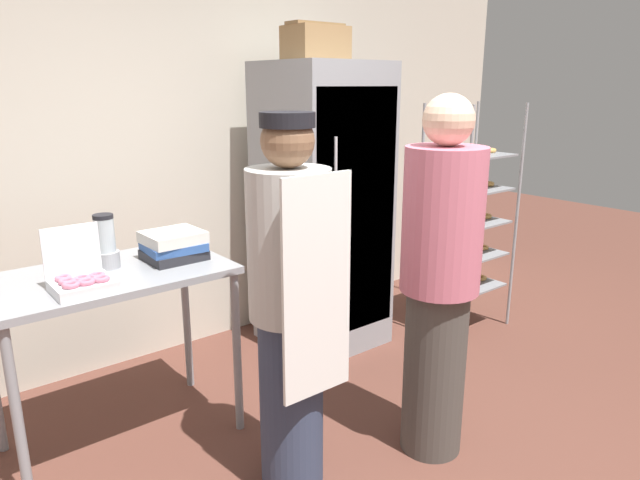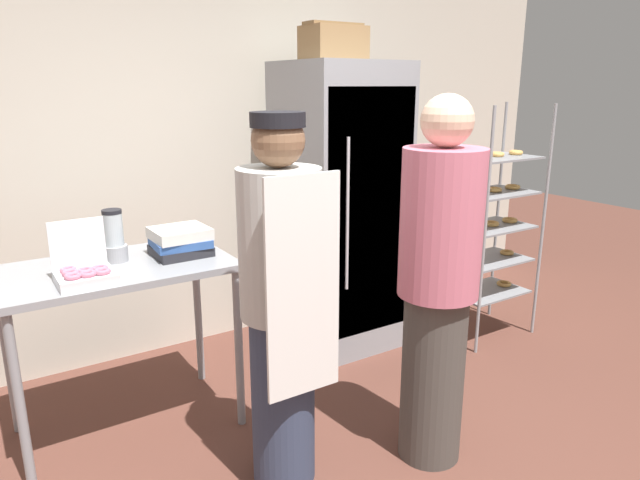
# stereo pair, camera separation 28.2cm
# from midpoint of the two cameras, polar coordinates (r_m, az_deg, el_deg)

# --- Properties ---
(back_wall) EXTENTS (6.40, 0.12, 2.71)m
(back_wall) POSITION_cam_midpoint_polar(r_m,az_deg,el_deg) (4.06, -15.38, 8.36)
(back_wall) COLOR beige
(back_wall) RESTS_ON ground_plane
(refrigerator) EXTENTS (0.73, 0.75, 1.96)m
(refrigerator) POSITION_cam_midpoint_polar(r_m,az_deg,el_deg) (3.95, -1.77, 3.13)
(refrigerator) COLOR gray
(refrigerator) RESTS_ON ground_plane
(baking_rack) EXTENTS (0.63, 0.44, 1.69)m
(baking_rack) POSITION_cam_midpoint_polar(r_m,az_deg,el_deg) (4.31, 12.82, 1.92)
(baking_rack) COLOR #93969B
(baking_rack) RESTS_ON ground_plane
(prep_counter) EXTENTS (1.13, 0.67, 0.93)m
(prep_counter) POSITION_cam_midpoint_polar(r_m,az_deg,el_deg) (3.05, -22.72, -5.01)
(prep_counter) COLOR gray
(prep_counter) RESTS_ON ground_plane
(donut_box) EXTENTS (0.25, 0.24, 0.28)m
(donut_box) POSITION_cam_midpoint_polar(r_m,az_deg,el_deg) (2.78, -25.49, -3.75)
(donut_box) COLOR white
(donut_box) RESTS_ON prep_counter
(blender_pitcher) EXTENTS (0.12, 0.12, 0.27)m
(blender_pitcher) POSITION_cam_midpoint_polar(r_m,az_deg,el_deg) (3.05, -23.17, -0.43)
(blender_pitcher) COLOR #99999E
(blender_pitcher) RESTS_ON prep_counter
(binder_stack) EXTENTS (0.30, 0.27, 0.15)m
(binder_stack) POSITION_cam_midpoint_polar(r_m,az_deg,el_deg) (3.09, -17.00, -0.57)
(binder_stack) COLOR #232328
(binder_stack) RESTS_ON prep_counter
(cardboard_storage_box) EXTENTS (0.38, 0.27, 0.23)m
(cardboard_storage_box) POSITION_cam_midpoint_polar(r_m,az_deg,el_deg) (3.81, -2.68, 19.14)
(cardboard_storage_box) COLOR #937047
(cardboard_storage_box) RESTS_ON refrigerator
(person_baker) EXTENTS (0.36, 0.38, 1.71)m
(person_baker) POSITION_cam_midpoint_polar(r_m,az_deg,el_deg) (2.51, -6.18, -6.39)
(person_baker) COLOR #333D56
(person_baker) RESTS_ON ground_plane
(person_customer) EXTENTS (0.38, 0.38, 1.78)m
(person_customer) POSITION_cam_midpoint_polar(r_m,az_deg,el_deg) (2.75, 8.99, -4.09)
(person_customer) COLOR #47423D
(person_customer) RESTS_ON ground_plane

